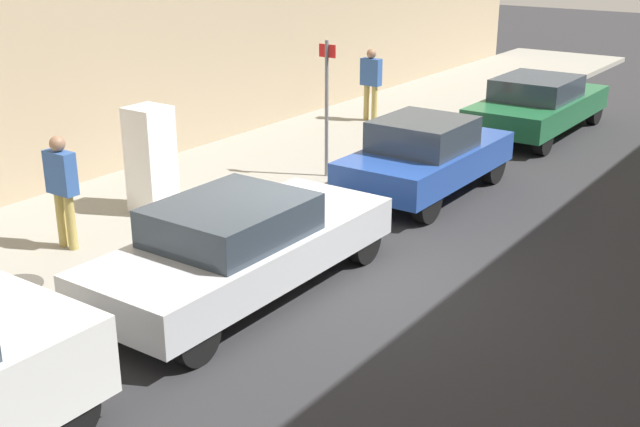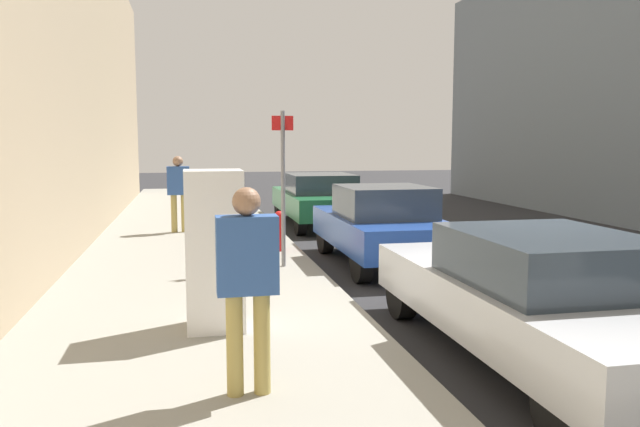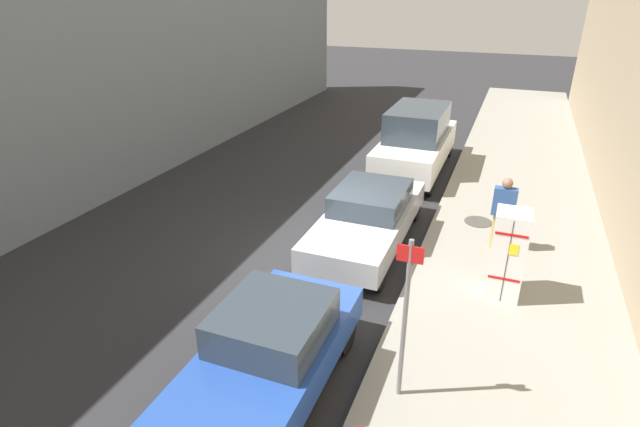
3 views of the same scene
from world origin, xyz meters
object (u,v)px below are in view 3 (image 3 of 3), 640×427
(street_sign_post, at_px, (405,313))
(parked_hatchback_blue, at_px, (270,352))
(parked_van_white, at_px, (416,140))
(discarded_refrigerator, at_px, (508,255))
(pedestrian_standing_near, at_px, (503,209))
(parked_sedan_silver, at_px, (368,216))

(street_sign_post, bearing_deg, parked_hatchback_blue, 14.96)
(parked_van_white, height_order, parked_hatchback_blue, parked_van_white)
(discarded_refrigerator, distance_m, street_sign_post, 3.61)
(discarded_refrigerator, xyz_separation_m, pedestrian_standing_near, (0.19, -1.94, 0.12))
(street_sign_post, relative_size, parked_sedan_silver, 0.55)
(parked_sedan_silver, relative_size, parked_hatchback_blue, 1.20)
(discarded_refrigerator, height_order, parked_van_white, parked_van_white)
(pedestrian_standing_near, distance_m, parked_sedan_silver, 3.05)
(pedestrian_standing_near, height_order, parked_sedan_silver, pedestrian_standing_near)
(street_sign_post, bearing_deg, pedestrian_standing_near, -101.63)
(discarded_refrigerator, relative_size, pedestrian_standing_near, 1.03)
(street_sign_post, relative_size, parked_hatchback_blue, 0.66)
(discarded_refrigerator, relative_size, parked_hatchback_blue, 0.45)
(parked_hatchback_blue, bearing_deg, street_sign_post, -165.04)
(street_sign_post, height_order, parked_sedan_silver, street_sign_post)
(pedestrian_standing_near, bearing_deg, parked_hatchback_blue, 39.42)
(street_sign_post, bearing_deg, parked_sedan_silver, -68.23)
(street_sign_post, relative_size, pedestrian_standing_near, 1.50)
(discarded_refrigerator, bearing_deg, parked_van_white, -65.53)
(discarded_refrigerator, xyz_separation_m, street_sign_post, (1.28, 3.33, 0.56))
(discarded_refrigerator, height_order, parked_sedan_silver, discarded_refrigerator)
(pedestrian_standing_near, xyz_separation_m, parked_hatchback_blue, (2.97, 5.77, -0.42))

